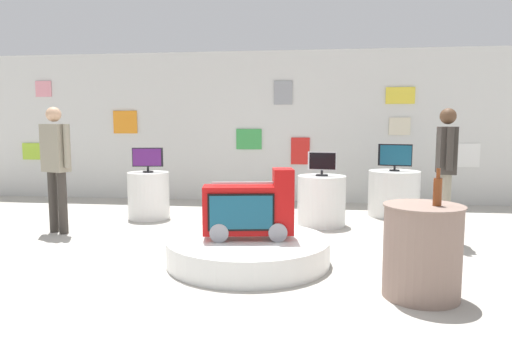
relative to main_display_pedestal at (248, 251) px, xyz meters
name	(u,v)px	position (x,y,z in m)	size (l,w,h in m)	color
ground_plane	(215,264)	(-0.35, -0.09, -0.13)	(30.00, 30.00, 0.00)	#B2ADA3
back_wall_display	(261,127)	(-0.35, 4.18, 1.32)	(12.44, 0.13, 2.90)	silver
main_display_pedestal	(248,251)	(0.00, 0.00, 0.00)	(1.76, 1.76, 0.27)	silver
novelty_firetruck_tv	(250,211)	(0.02, 0.00, 0.44)	(1.00, 0.49, 0.76)	gray
display_pedestal_left_rear	(149,195)	(-1.93, 2.21, 0.24)	(0.65, 0.65, 0.74)	silver
tv_on_left_rear	(148,158)	(-1.93, 2.21, 0.83)	(0.48, 0.17, 0.39)	black
display_pedestal_center_rear	(321,200)	(0.81, 2.04, 0.24)	(0.71, 0.71, 0.74)	silver
tv_on_center_rear	(322,163)	(0.81, 2.04, 0.80)	(0.42, 0.18, 0.36)	black
display_pedestal_right_rear	(394,193)	(2.00, 2.93, 0.24)	(0.83, 0.83, 0.74)	silver
tv_on_right_rear	(395,156)	(2.00, 2.92, 0.85)	(0.53, 0.19, 0.44)	black
side_table_round	(422,250)	(1.63, -0.81, 0.28)	(0.68, 0.68, 0.81)	gray
bottle_on_side_table	(438,191)	(1.73, -0.84, 0.81)	(0.07, 0.07, 0.32)	brown
shopper_browsing_near_truck	(446,164)	(2.34, 1.21, 0.86)	(0.24, 0.56, 1.70)	gray
shopper_browsing_rear	(56,160)	(-2.81, 1.08, 0.88)	(0.52, 0.33, 1.73)	#38332D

